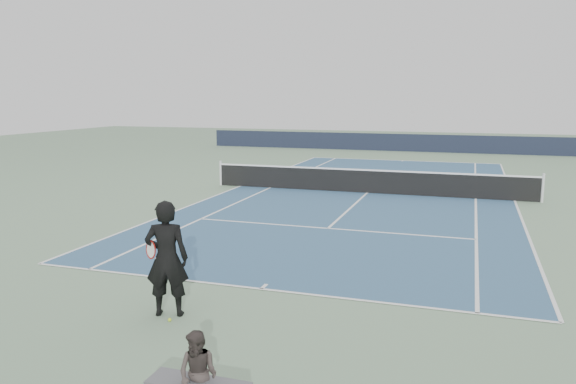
% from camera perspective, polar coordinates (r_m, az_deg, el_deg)
% --- Properties ---
extents(ground, '(80.00, 80.00, 0.00)m').
position_cam_1_polar(ground, '(22.60, 8.05, -0.12)').
color(ground, gray).
extents(court_surface, '(10.97, 23.77, 0.01)m').
position_cam_1_polar(court_surface, '(22.60, 8.05, -0.10)').
color(court_surface, '#335779').
rests_on(court_surface, ground).
extents(tennis_net, '(12.90, 0.10, 1.07)m').
position_cam_1_polar(tennis_net, '(22.52, 8.08, 1.15)').
color(tennis_net, silver).
rests_on(tennis_net, ground).
extents(windscreen_far, '(30.00, 0.25, 1.20)m').
position_cam_1_polar(windscreen_far, '(40.14, 12.62, 4.89)').
color(windscreen_far, black).
rests_on(windscreen_far, ground).
extents(tennis_player, '(0.92, 0.77, 2.07)m').
position_cam_1_polar(tennis_player, '(10.08, -12.23, -6.61)').
color(tennis_player, black).
rests_on(tennis_player, ground).
extents(tennis_ball, '(0.06, 0.06, 0.06)m').
position_cam_1_polar(tennis_ball, '(10.11, -11.93, -12.58)').
color(tennis_ball, '#BCD92C').
rests_on(tennis_ball, ground).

